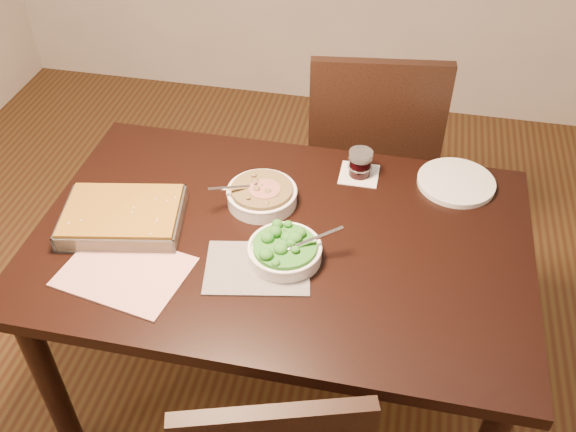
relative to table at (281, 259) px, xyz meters
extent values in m
plane|color=#3F2212|center=(0.00, 0.00, -0.65)|extent=(4.00, 4.00, 0.00)
cube|color=black|center=(0.00, 0.00, 0.08)|extent=(1.40, 0.90, 0.04)
cube|color=black|center=(0.00, 0.00, 0.01)|extent=(1.26, 0.76, 0.08)
cylinder|color=black|center=(-0.62, -0.37, -0.30)|extent=(0.07, 0.07, 0.71)
cylinder|color=black|center=(-0.62, 0.37, -0.30)|extent=(0.07, 0.07, 0.71)
cylinder|color=black|center=(0.62, 0.37, -0.30)|extent=(0.07, 0.07, 0.71)
cube|color=#A1322E|center=(-0.38, -0.23, 0.10)|extent=(0.36, 0.29, 0.01)
cube|color=#24252C|center=(-0.03, -0.14, 0.10)|extent=(0.31, 0.25, 0.00)
cube|color=white|center=(0.18, 0.33, 0.10)|extent=(0.12, 0.12, 0.00)
cylinder|color=white|center=(-0.09, 0.13, 0.11)|extent=(0.21, 0.21, 0.04)
torus|color=white|center=(-0.09, 0.13, 0.14)|extent=(0.21, 0.21, 0.01)
cylinder|color=#35240E|center=(-0.09, 0.13, 0.14)|extent=(0.18, 0.18, 0.02)
cube|color=silver|center=(-0.14, 0.09, 0.16)|extent=(0.11, 0.09, 0.04)
cylinder|color=maroon|center=(-0.08, 0.13, 0.15)|extent=(0.09, 0.09, 0.00)
cylinder|color=white|center=(0.03, -0.08, 0.11)|extent=(0.20, 0.20, 0.04)
torus|color=white|center=(0.03, -0.08, 0.14)|extent=(0.20, 0.20, 0.01)
cylinder|color=#134C11|center=(0.03, -0.08, 0.14)|extent=(0.17, 0.17, 0.02)
cube|color=silver|center=(0.09, -0.06, 0.15)|extent=(0.12, 0.07, 0.04)
cube|color=silver|center=(-0.45, -0.05, 0.10)|extent=(0.38, 0.31, 0.01)
cube|color=#63390E|center=(-0.45, -0.05, 0.13)|extent=(0.36, 0.29, 0.05)
cube|color=silver|center=(-0.48, 0.07, 0.12)|extent=(0.33, 0.07, 0.05)
cube|color=silver|center=(-0.43, -0.16, 0.12)|extent=(0.33, 0.07, 0.05)
cube|color=silver|center=(-0.29, -0.02, 0.12)|extent=(0.05, 0.24, 0.05)
cube|color=silver|center=(-0.62, -0.08, 0.12)|extent=(0.05, 0.24, 0.05)
cylinder|color=black|center=(0.18, 0.33, 0.13)|extent=(0.07, 0.07, 0.06)
cylinder|color=silver|center=(0.18, 0.33, 0.17)|extent=(0.08, 0.08, 0.02)
cylinder|color=silver|center=(0.48, 0.34, 0.10)|extent=(0.24, 0.24, 0.02)
cube|color=black|center=(0.18, 0.82, -0.17)|extent=(0.53, 0.53, 0.04)
cylinder|color=black|center=(0.36, 1.05, -0.43)|extent=(0.04, 0.04, 0.46)
cylinder|color=black|center=(0.41, 0.65, -0.43)|extent=(0.04, 0.04, 0.46)
cylinder|color=black|center=(-0.05, 1.00, -0.43)|extent=(0.04, 0.04, 0.46)
cylinder|color=black|center=(0.00, 0.59, -0.43)|extent=(0.04, 0.04, 0.46)
cube|color=black|center=(0.21, 0.61, 0.10)|extent=(0.47, 0.10, 0.50)
camera|label=1|loc=(0.29, -1.29, 1.34)|focal=40.00mm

